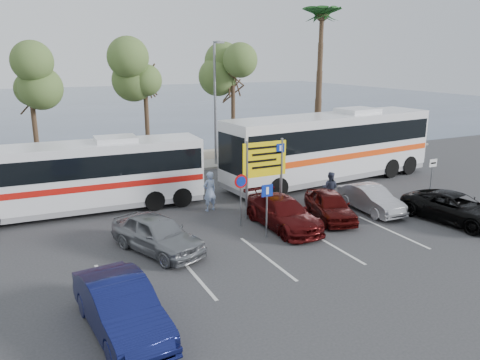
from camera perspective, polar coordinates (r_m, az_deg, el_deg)
name	(u,v)px	position (r m, az deg, el deg)	size (l,w,h in m)	color
ground	(280,243)	(18.94, 4.94, -7.63)	(120.00, 120.00, 0.00)	#303033
kerb_strip	(172,168)	(31.19, -8.32, 1.45)	(44.00, 2.40, 0.15)	gray
seawall	(163,159)	(33.01, -9.41, 2.55)	(48.00, 0.80, 0.60)	#A9A087
sea	(78,105)	(75.86, -19.20, 8.60)	(140.00, 140.00, 0.00)	#3D4C62
tree_left	(29,79)	(29.01, -24.29, 11.17)	(3.20, 3.20, 7.20)	#382619
tree_mid	(144,66)	(29.94, -11.61, 13.48)	(3.20, 3.20, 8.00)	#382619
tree_right	(233,73)	(32.01, -0.86, 12.97)	(3.20, 3.20, 7.40)	#382619
palm_tree	(322,18)	(35.63, 9.95, 18.91)	(4.80, 4.80, 11.20)	#382619
street_lamp_right	(215,98)	(31.05, -3.01, 9.99)	(0.45, 1.15, 8.01)	slate
direction_sign	(265,165)	(21.32, 3.01, 1.84)	(2.20, 0.12, 3.60)	slate
sign_no_stop	(241,192)	(20.12, 0.10, -1.45)	(0.60, 0.08, 2.35)	slate
sign_parking	(267,203)	(18.99, 3.30, -2.82)	(0.50, 0.07, 2.25)	slate
sign_taxi	(432,174)	(25.72, 22.34, 0.68)	(0.50, 0.07, 2.20)	slate
lane_markings	(268,257)	(17.62, 3.40, -9.38)	(12.02, 4.20, 0.01)	silver
coach_bus_left	(81,179)	(23.22, -18.78, 0.13)	(11.45, 2.94, 3.54)	white
coach_bus_right	(330,149)	(28.01, 10.94, 3.75)	(13.75, 4.18, 4.22)	white
car_silver_a	(157,234)	(18.10, -10.06, -6.46)	(1.70, 4.23, 1.44)	gray
car_blue	(121,307)	(13.34, -14.30, -14.81)	(1.55, 4.45, 1.47)	#0F1448
car_maroon	(283,213)	(20.40, 5.25, -4.00)	(1.83, 4.51, 1.31)	#4A0C0C
car_red	(330,205)	(21.75, 10.90, -3.04)	(1.52, 3.78, 1.29)	#410A09
suv_black	(456,208)	(23.06, 24.80, -3.13)	(2.15, 4.67, 1.30)	black
car_silver_b	(371,199)	(23.23, 15.66, -2.23)	(1.31, 3.77, 1.24)	#9D9DA2
pedestrian_near	(210,191)	(22.44, -3.73, -1.37)	(0.71, 0.46, 1.94)	#91A8D3
pedestrian_far	(330,188)	(23.82, 10.89, -0.98)	(0.81, 0.63, 1.67)	#34394E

